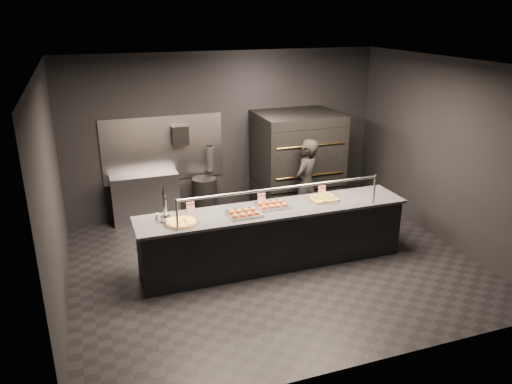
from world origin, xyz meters
TOP-DOWN VIEW (x-y plane):
  - room at (-0.02, 0.05)m, footprint 6.04×6.00m
  - service_counter at (0.00, -0.00)m, footprint 4.10×0.78m
  - pizza_oven at (1.20, 1.90)m, footprint 1.50×1.23m
  - prep_shelf at (-1.60, 2.32)m, footprint 1.20×0.35m
  - towel_dispenser at (-0.90, 2.39)m, footprint 0.30×0.20m
  - fire_extinguisher at (-0.35, 2.40)m, footprint 0.14×0.14m
  - beer_tap at (-1.60, 0.04)m, footprint 0.14×0.20m
  - round_pizza at (-1.41, -0.09)m, footprint 0.50×0.50m
  - slider_tray_a at (-0.50, -0.10)m, footprint 0.51×0.40m
  - slider_tray_b at (-0.00, 0.07)m, footprint 0.51×0.41m
  - square_pizza at (0.85, 0.08)m, footprint 0.50×0.50m
  - condiment_jar at (-1.67, 0.15)m, footprint 0.14×0.05m
  - tent_cards at (-0.12, 0.28)m, footprint 2.24×0.04m
  - trash_bin at (-0.53, 2.17)m, footprint 0.45×0.45m
  - worker at (1.02, 1.08)m, footprint 0.71×0.67m

SIDE VIEW (x-z plane):
  - trash_bin at x=-0.53m, z-range 0.00..0.76m
  - prep_shelf at x=-1.60m, z-range 0.00..0.90m
  - service_counter at x=0.00m, z-range -0.22..1.15m
  - worker at x=1.02m, z-range 0.00..1.63m
  - round_pizza at x=-1.41m, z-range 0.92..0.95m
  - square_pizza at x=0.85m, z-range 0.92..0.96m
  - slider_tray_b at x=0.00m, z-range 0.91..0.99m
  - slider_tray_a at x=-0.50m, z-range 0.91..0.99m
  - condiment_jar at x=-1.67m, z-range 0.92..1.01m
  - pizza_oven at x=1.20m, z-range 0.01..1.92m
  - tent_cards at x=-0.12m, z-range 0.92..1.07m
  - fire_extinguisher at x=-0.35m, z-range 0.81..1.31m
  - beer_tap at x=-1.60m, z-range 0.80..1.34m
  - room at x=-0.02m, z-range 0.00..3.00m
  - towel_dispenser at x=-0.90m, z-range 1.38..1.73m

